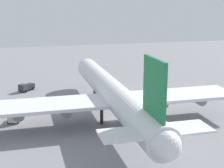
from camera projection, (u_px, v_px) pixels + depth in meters
ground_plane at (112, 118)px, 79.04m from camera, size 260.76×260.76×0.00m
cargo_airplane at (113, 94)px, 77.13m from camera, size 65.19×56.22×18.25m
baggage_tug at (26, 87)px, 102.54m from camera, size 5.40×5.06×2.32m
pushback_tractor at (14, 118)px, 76.31m from camera, size 4.10×3.19×2.13m
safety_cone_nose at (99, 86)px, 107.38m from camera, size 0.45×0.45×0.64m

